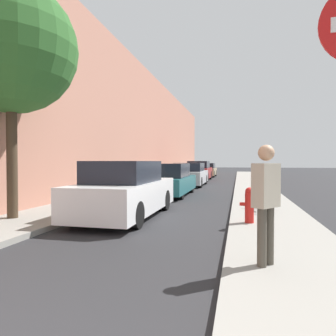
# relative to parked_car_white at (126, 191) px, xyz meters

# --- Properties ---
(ground_plane) EXTENTS (120.00, 120.00, 0.00)m
(ground_plane) POSITION_rel_parked_car_white_xyz_m (0.89, 8.46, -0.71)
(ground_plane) COLOR #28282B
(sidewalk_left) EXTENTS (2.00, 52.00, 0.12)m
(sidewalk_left) POSITION_rel_parked_car_white_xyz_m (-2.01, 8.46, -0.65)
(sidewalk_left) COLOR gray
(sidewalk_left) RESTS_ON ground
(sidewalk_right) EXTENTS (2.00, 52.00, 0.12)m
(sidewalk_right) POSITION_rel_parked_car_white_xyz_m (3.79, 8.46, -0.65)
(sidewalk_right) COLOR gray
(sidewalk_right) RESTS_ON ground
(building_facade_left) EXTENTS (0.70, 52.00, 7.68)m
(building_facade_left) POSITION_rel_parked_car_white_xyz_m (-3.36, 8.46, 3.13)
(building_facade_left) COLOR tan
(building_facade_left) RESTS_ON ground
(parked_car_white) EXTENTS (1.70, 4.36, 1.52)m
(parked_car_white) POSITION_rel_parked_car_white_xyz_m (0.00, 0.00, 0.00)
(parked_car_white) COLOR black
(parked_car_white) RESTS_ON ground
(parked_car_teal) EXTENTS (1.87, 4.43, 1.42)m
(parked_car_teal) POSITION_rel_parked_car_white_xyz_m (-0.07, 5.38, -0.05)
(parked_car_teal) COLOR black
(parked_car_teal) RESTS_ON ground
(parked_car_silver) EXTENTS (1.82, 4.43, 1.41)m
(parked_car_silver) POSITION_rel_parked_car_white_xyz_m (0.04, 10.92, -0.04)
(parked_car_silver) COLOR black
(parked_car_silver) RESTS_ON ground
(parked_car_red) EXTENTS (1.72, 4.60, 1.53)m
(parked_car_red) POSITION_rel_parked_car_white_xyz_m (-0.08, 16.37, 0.01)
(parked_car_red) COLOR black
(parked_car_red) RESTS_ON ground
(parked_car_champagne) EXTENTS (1.68, 4.06, 1.34)m
(parked_car_champagne) POSITION_rel_parked_car_white_xyz_m (-0.04, 22.16, -0.08)
(parked_car_champagne) COLOR black
(parked_car_champagne) RESTS_ON ground
(street_tree_near) EXTENTS (3.20, 3.20, 5.78)m
(street_tree_near) POSITION_rel_parked_car_white_xyz_m (-2.45, -1.35, 3.57)
(street_tree_near) COLOR #423323
(street_tree_near) RESTS_ON sidewalk_left
(fire_hydrant) EXTENTS (0.44, 0.20, 0.81)m
(fire_hydrant) POSITION_rel_parked_car_white_xyz_m (3.23, -0.65, -0.18)
(fire_hydrant) COLOR red
(fire_hydrant) RESTS_ON sidewalk_right
(pedestrian) EXTENTS (0.40, 0.43, 1.62)m
(pedestrian) POSITION_rel_parked_car_white_xyz_m (3.34, -3.53, 0.33)
(pedestrian) COLOR #4C473D
(pedestrian) RESTS_ON sidewalk_right
(bicycle) EXTENTS (0.44, 1.46, 0.60)m
(bicycle) POSITION_rel_parked_car_white_xyz_m (3.68, 1.37, -0.28)
(bicycle) COLOR black
(bicycle) RESTS_ON sidewalk_right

